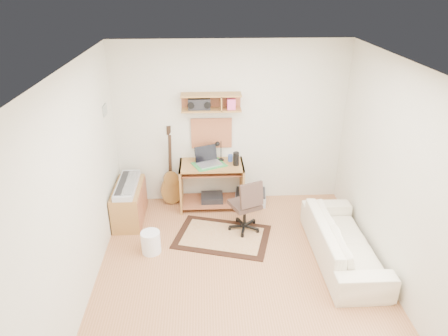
{
  "coord_description": "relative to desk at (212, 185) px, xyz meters",
  "views": [
    {
      "loc": [
        -0.41,
        -4.03,
        3.43
      ],
      "look_at": [
        -0.15,
        1.05,
        1.0
      ],
      "focal_mm": 32.64,
      "sensor_mm": 36.0,
      "label": 1
    }
  ],
  "objects": [
    {
      "name": "printer",
      "position": [
        0.64,
        0.08,
        -0.29
      ],
      "size": [
        0.54,
        0.44,
        0.19
      ],
      "primitive_type": "cube",
      "rotation": [
        0.0,
        0.0,
        -0.12
      ],
      "color": "#A5A8AA",
      "rests_on": "floor"
    },
    {
      "name": "right_wall",
      "position": [
        2.12,
        -1.73,
        0.93
      ],
      "size": [
        0.01,
        4.0,
        2.6
      ],
      "primitive_type": "cube",
      "color": "beige",
      "rests_on": "ground"
    },
    {
      "name": "cork_board",
      "position": [
        0.01,
        0.25,
        0.79
      ],
      "size": [
        0.64,
        0.03,
        0.49
      ],
      "primitive_type": "cube",
      "color": "tan",
      "rests_on": "back_wall"
    },
    {
      "name": "waste_basket",
      "position": [
        -0.85,
        -1.19,
        -0.22
      ],
      "size": [
        0.3,
        0.3,
        0.31
      ],
      "primitive_type": "cylinder",
      "rotation": [
        0.0,
        0.0,
        0.18
      ],
      "color": "white",
      "rests_on": "floor"
    },
    {
      "name": "sofa",
      "position": [
        1.69,
        -1.44,
        -0.02
      ],
      "size": [
        0.53,
        1.82,
        0.71
      ],
      "primitive_type": "imported",
      "rotation": [
        0.0,
        0.0,
        1.57
      ],
      "color": "beige",
      "rests_on": "floor"
    },
    {
      "name": "ceiling",
      "position": [
        0.31,
        -1.73,
        2.23
      ],
      "size": [
        3.6,
        4.0,
        0.01
      ],
      "primitive_type": "cube",
      "color": "white",
      "rests_on": "ground"
    },
    {
      "name": "left_wall",
      "position": [
        -1.49,
        -1.73,
        0.93
      ],
      "size": [
        0.01,
        4.0,
        2.6
      ],
      "primitive_type": "cube",
      "color": "beige",
      "rests_on": "ground"
    },
    {
      "name": "wall_photo",
      "position": [
        -1.48,
        -0.23,
        1.34
      ],
      "size": [
        0.02,
        0.2,
        0.15
      ],
      "primitive_type": "cube",
      "color": "#4C8CBF",
      "rests_on": "left_wall"
    },
    {
      "name": "guitar",
      "position": [
        -0.66,
        0.13,
        0.28
      ],
      "size": [
        0.4,
        0.31,
        1.31
      ],
      "primitive_type": null,
      "rotation": [
        0.0,
        0.0,
        0.28
      ],
      "color": "olive",
      "rests_on": "floor"
    },
    {
      "name": "back_wall",
      "position": [
        0.31,
        0.28,
        0.93
      ],
      "size": [
        3.6,
        0.01,
        2.6
      ],
      "primitive_type": "cube",
      "color": "beige",
      "rests_on": "ground"
    },
    {
      "name": "pencil_cup",
      "position": [
        0.3,
        0.1,
        0.43
      ],
      "size": [
        0.08,
        0.08,
        0.11
      ],
      "primitive_type": "cylinder",
      "color": "#344E9C",
      "rests_on": "desk"
    },
    {
      "name": "wall_shelf",
      "position": [
        0.01,
        0.15,
        1.32
      ],
      "size": [
        0.9,
        0.25,
        0.26
      ],
      "primitive_type": "cube",
      "color": "#A4733A",
      "rests_on": "back_wall"
    },
    {
      "name": "speaker",
      "position": [
        0.38,
        -0.05,
        0.48
      ],
      "size": [
        0.09,
        0.09,
        0.21
      ],
      "primitive_type": "cylinder",
      "color": "black",
      "rests_on": "desk"
    },
    {
      "name": "desk",
      "position": [
        0.0,
        0.0,
        0.0
      ],
      "size": [
        1.0,
        0.55,
        0.75
      ],
      "primitive_type": null,
      "color": "#A4733A",
      "rests_on": "floor"
    },
    {
      "name": "rug",
      "position": [
        0.13,
        -0.89,
        -0.37
      ],
      "size": [
        1.5,
        1.2,
        0.02
      ],
      "primitive_type": "cube",
      "rotation": [
        0.0,
        0.0,
        -0.28
      ],
      "color": "beige",
      "rests_on": "floor"
    },
    {
      "name": "floor",
      "position": [
        0.31,
        -1.73,
        -0.38
      ],
      "size": [
        3.6,
        4.0,
        0.01
      ],
      "primitive_type": "cube",
      "color": "#B6784B",
      "rests_on": "ground"
    },
    {
      "name": "desk_lamp",
      "position": [
        0.16,
        0.14,
        0.54
      ],
      "size": [
        0.11,
        0.11,
        0.34
      ],
      "primitive_type": null,
      "color": "black",
      "rests_on": "desk"
    },
    {
      "name": "task_chair",
      "position": [
        0.46,
        -0.71,
        0.05
      ],
      "size": [
        0.58,
        0.58,
        0.86
      ],
      "primitive_type": null,
      "rotation": [
        0.0,
        0.0,
        0.41
      ],
      "color": "#35261F",
      "rests_on": "floor"
    },
    {
      "name": "cabinet",
      "position": [
        -1.27,
        -0.33,
        -0.1
      ],
      "size": [
        0.4,
        0.9,
        0.55
      ],
      "primitive_type": "cube",
      "color": "#A4733A",
      "rests_on": "floor"
    },
    {
      "name": "laptop",
      "position": [
        -0.04,
        -0.02,
        0.51
      ],
      "size": [
        0.47,
        0.47,
        0.28
      ],
      "primitive_type": null,
      "rotation": [
        0.0,
        0.0,
        0.41
      ],
      "color": "silver",
      "rests_on": "desk"
    },
    {
      "name": "music_keyboard",
      "position": [
        -1.27,
        -0.33,
        0.21
      ],
      "size": [
        0.28,
        0.89,
        0.08
      ],
      "primitive_type": "cube",
      "color": "#B2B5BA",
      "rests_on": "cabinet"
    },
    {
      "name": "boombox",
      "position": [
        -0.17,
        0.15,
        1.3
      ],
      "size": [
        0.33,
        0.15,
        0.17
      ],
      "primitive_type": "cube",
      "color": "black",
      "rests_on": "wall_shelf"
    }
  ]
}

